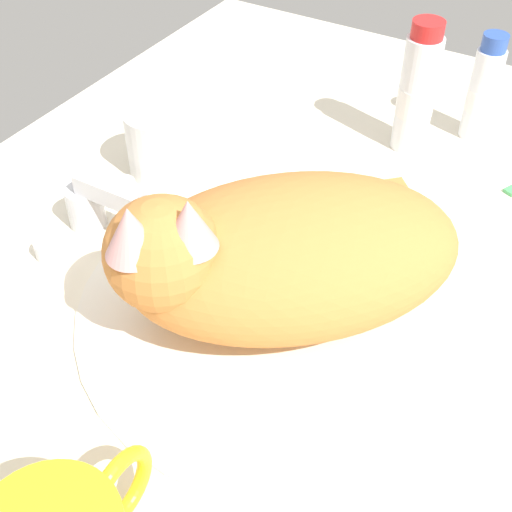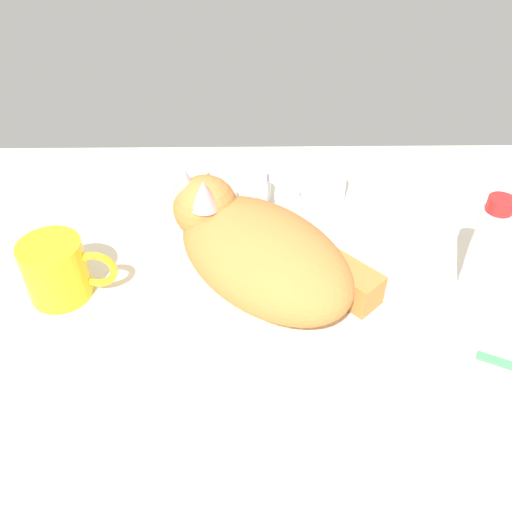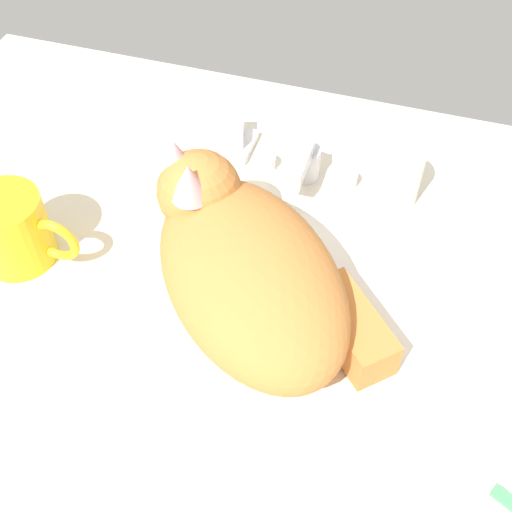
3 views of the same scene
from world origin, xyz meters
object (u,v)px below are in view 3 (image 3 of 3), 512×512
at_px(cat, 247,264).
at_px(soap_bar, 219,130).
at_px(rinse_cup, 393,176).
at_px(faucet, 304,165).
at_px(coffee_mug, 15,228).

relative_size(cat, soap_bar, 4.97).
xyz_separation_m(rinse_cup, soap_bar, (-0.23, 0.03, -0.01)).
height_order(faucet, cat, cat).
relative_size(faucet, rinse_cup, 1.88).
distance_m(cat, coffee_mug, 0.27).
relative_size(coffee_mug, rinse_cup, 1.72).
xyz_separation_m(faucet, coffee_mug, (-0.27, -0.22, 0.02)).
xyz_separation_m(faucet, rinse_cup, (0.11, 0.00, 0.01)).
height_order(faucet, soap_bar, faucet).
bearing_deg(soap_bar, faucet, -15.30).
bearing_deg(soap_bar, coffee_mug, -121.00).
distance_m(faucet, cat, 0.21).
relative_size(cat, rinse_cup, 4.37).
xyz_separation_m(cat, coffee_mug, (-0.27, -0.01, -0.02)).
xyz_separation_m(faucet, soap_bar, (-0.12, 0.03, -0.00)).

